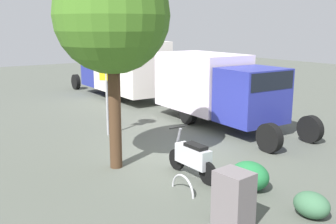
% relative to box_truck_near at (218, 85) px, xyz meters
% --- Properties ---
extents(ground_plane, '(60.00, 60.00, 0.00)m').
position_rel_box_truck_near_xyz_m(ground_plane, '(-2.10, 3.61, -1.53)').
color(ground_plane, '#4E534A').
extents(box_truck_near, '(6.99, 2.45, 2.68)m').
position_rel_box_truck_near_xyz_m(box_truck_near, '(0.00, 0.00, 0.00)').
color(box_truck_near, black).
rests_on(box_truck_near, ground).
extents(box_truck_far, '(7.74, 2.25, 3.04)m').
position_rel_box_truck_near_xyz_m(box_truck_far, '(7.12, 0.26, 0.13)').
color(box_truck_far, black).
rests_on(box_truck_far, ground).
extents(motorcycle, '(1.81, 0.55, 1.20)m').
position_rel_box_truck_near_xyz_m(motorcycle, '(-3.79, 4.24, -1.01)').
color(motorcycle, black).
rests_on(motorcycle, ground).
extents(stop_sign, '(0.71, 0.33, 3.17)m').
position_rel_box_truck_near_xyz_m(stop_sign, '(0.99, 4.23, 0.59)').
color(stop_sign, '#9E9EA3').
rests_on(stop_sign, ground).
extents(street_tree, '(2.95, 2.95, 5.49)m').
position_rel_box_truck_near_xyz_m(street_tree, '(-2.05, 5.49, 2.46)').
color(street_tree, '#47301E').
rests_on(street_tree, ground).
extents(utility_cabinet, '(0.71, 0.60, 1.09)m').
position_rel_box_truck_near_xyz_m(utility_cabinet, '(-6.17, 5.15, -0.98)').
color(utility_cabinet, slate).
rests_on(utility_cabinet, ground).
extents(bike_rack_hoop, '(0.85, 0.07, 0.85)m').
position_rel_box_truck_near_xyz_m(bike_rack_hoop, '(-4.40, 5.01, -1.53)').
color(bike_rack_hoop, '#B7B7BC').
rests_on(bike_rack_hoop, ground).
extents(shrub_near_sign, '(0.75, 0.62, 0.51)m').
position_rel_box_truck_near_xyz_m(shrub_near_sign, '(-6.83, 3.63, -1.27)').
color(shrub_near_sign, '#396545').
rests_on(shrub_near_sign, ground).
extents(shrub_mid_verge, '(0.97, 0.79, 0.66)m').
position_rel_box_truck_near_xyz_m(shrub_mid_verge, '(-5.15, 3.62, -1.19)').
color(shrub_mid_verge, '#206D38').
rests_on(shrub_mid_verge, ground).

